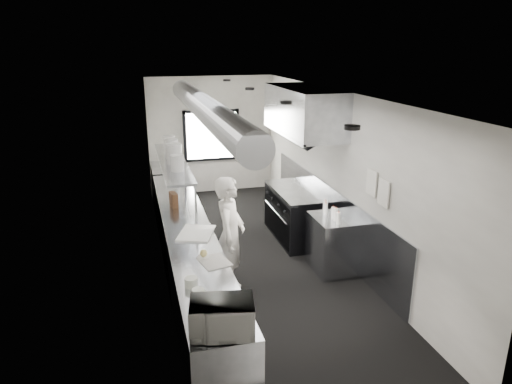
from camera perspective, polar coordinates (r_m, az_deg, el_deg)
floor at (r=8.13m, az=-0.32°, el=-8.10°), size 3.00×8.00×0.01m
ceiling at (r=7.35m, az=-0.36°, el=11.93°), size 3.00×8.00×0.01m
wall_back at (r=11.43m, az=-5.44°, el=6.87°), size 3.00×0.02×2.80m
wall_front at (r=4.18m, az=14.05°, el=-13.76°), size 3.00×0.02×2.80m
wall_left at (r=7.41m, az=-11.64°, el=0.53°), size 0.02×8.00×2.80m
wall_right at (r=8.12m, az=9.97°, el=2.15°), size 0.02×8.00×2.80m
wall_cladding at (r=8.63m, az=8.72°, el=-2.77°), size 0.03×5.50×1.10m
hvac_duct at (r=7.63m, az=-6.30°, el=10.15°), size 0.40×6.40×0.40m
service_window at (r=11.40m, az=-5.41°, el=6.84°), size 1.36×0.05×1.25m
exhaust_hood at (r=8.40m, az=5.78°, el=9.76°), size 0.81×2.20×0.88m
prep_counter at (r=7.31m, az=-8.15°, el=-7.52°), size 0.70×6.00×0.90m
pass_shelf at (r=8.35m, az=-10.04°, el=3.55°), size 0.45×3.00×0.68m
range at (r=8.85m, az=5.04°, el=-2.66°), size 0.88×1.60×0.94m
bottle_station at (r=7.70m, az=9.37°, el=-6.22°), size 0.65×0.80×0.90m
far_work_table at (r=10.76m, az=-10.61°, el=0.73°), size 0.70×1.20×0.90m
notice_sheet_a at (r=7.02m, az=13.88°, el=1.13°), size 0.02×0.28×0.38m
notice_sheet_b at (r=6.75m, az=15.25°, el=-0.11°), size 0.02×0.28×0.38m
line_cook at (r=6.78m, az=-3.18°, el=-5.37°), size 0.65×0.76×1.78m
microwave at (r=4.60m, az=-4.19°, el=-14.96°), size 0.63×0.52×0.34m
deli_tub_a at (r=5.23m, az=-7.03°, el=-12.16°), size 0.16×0.16×0.10m
deli_tub_b at (r=5.46m, az=-7.89°, el=-10.80°), size 0.20×0.20×0.11m
newspaper at (r=6.01m, az=-5.10°, el=-8.42°), size 0.42×0.49×0.01m
small_plate at (r=6.14m, az=-6.38°, el=-7.86°), size 0.21×0.21×0.01m
pastry at (r=6.11m, az=-6.40°, el=-7.39°), size 0.10×0.10×0.10m
cutting_board at (r=6.87m, az=-7.29°, el=-4.97°), size 0.65×0.74×0.02m
knife_block at (r=7.99m, az=-9.98°, el=-0.92°), size 0.14×0.24×0.25m
plate_stack_a at (r=7.63m, az=-9.55°, el=3.50°), size 0.27×0.27×0.26m
plate_stack_b at (r=8.10m, az=-9.92°, el=4.60°), size 0.35×0.35×0.34m
plate_stack_c at (r=8.51m, az=-10.21°, el=5.23°), size 0.25×0.25×0.34m
plate_stack_d at (r=8.86m, az=-10.48°, el=5.69°), size 0.22×0.22×0.34m
squeeze_bottle_a at (r=7.24m, az=9.99°, el=-3.17°), size 0.07×0.07×0.19m
squeeze_bottle_b at (r=7.37m, az=9.67°, el=-2.72°), size 0.08×0.08×0.20m
squeeze_bottle_c at (r=7.46m, az=9.36°, el=-2.52°), size 0.08×0.08×0.18m
squeeze_bottle_d at (r=7.60m, az=8.47°, el=-2.06°), size 0.07×0.07×0.19m
squeeze_bottle_e at (r=7.74m, az=8.38°, el=-1.69°), size 0.08×0.08×0.19m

